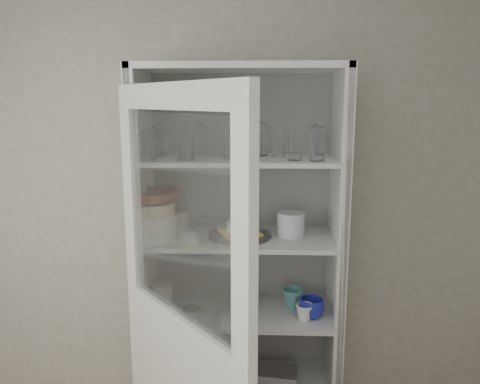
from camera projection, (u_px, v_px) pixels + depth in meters
The scene contains 35 objects.
wall_back at pixel (205, 217), 2.58m from camera, with size 3.60×0.02×2.60m, color gray.
pantry_cabinet at pixel (240, 290), 2.49m from camera, with size 1.00×0.45×2.10m.
cupboard_door at pixel (182, 368), 1.89m from camera, with size 0.61×0.72×2.00m.
tumbler_0 at pixel (149, 146), 2.14m from camera, with size 0.07×0.07×0.14m, color silver.
tumbler_1 at pixel (187, 145), 2.15m from camera, with size 0.07×0.07×0.15m, color silver.
tumbler_2 at pixel (186, 147), 2.15m from camera, with size 0.06×0.06×0.13m, color silver.
tumbler_3 at pixel (246, 145), 2.13m from camera, with size 0.07×0.07×0.15m, color silver.
tumbler_4 at pixel (250, 146), 2.13m from camera, with size 0.07×0.07×0.13m, color silver.
tumbler_5 at pixel (295, 145), 2.16m from camera, with size 0.07×0.07×0.14m, color silver.
tumbler_6 at pixel (318, 145), 2.13m from camera, with size 0.07×0.07×0.15m, color silver.
tumbler_7 at pixel (156, 144), 2.29m from camera, with size 0.07×0.07×0.13m, color silver.
tumbler_8 at pixel (194, 142), 2.30m from camera, with size 0.07×0.07×0.15m, color silver.
tumbler_9 at pixel (214, 142), 2.30m from camera, with size 0.07×0.07×0.14m, color silver.
tumbler_10 at pixel (229, 144), 2.25m from camera, with size 0.07×0.07×0.13m, color silver.
tumbler_11 at pixel (278, 143), 2.24m from camera, with size 0.07×0.07×0.15m, color silver.
goblet_0 at pixel (159, 137), 2.35m from camera, with size 0.08×0.08×0.18m, color silver, non-canonical shape.
goblet_1 at pixel (204, 137), 2.40m from camera, with size 0.08×0.08×0.17m, color silver, non-canonical shape.
goblet_2 at pixel (261, 137), 2.34m from camera, with size 0.08×0.08×0.19m, color silver, non-canonical shape.
goblet_3 at pixel (317, 137), 2.37m from camera, with size 0.08×0.08×0.18m, color silver, non-canonical shape.
plate_stack_front at pixel (156, 227), 2.29m from camera, with size 0.22×0.22×0.13m, color white.
plate_stack_back at pixel (170, 219), 2.50m from camera, with size 0.20×0.20×0.10m, color white.
cream_bowl at pixel (155, 209), 2.28m from camera, with size 0.19×0.19×0.06m, color #F6E6C0.
terracotta_bowl at pixel (155, 196), 2.26m from camera, with size 0.25×0.25×0.06m, color maroon.
glass_platter at pixel (240, 235), 2.35m from camera, with size 0.32×0.32×0.02m, color silver.
yellow_trivet at pixel (240, 232), 2.34m from camera, with size 0.18×0.18×0.01m, color gold.
white_ramekin at pixel (240, 225), 2.34m from camera, with size 0.13×0.13×0.06m, color white.
grey_bowl_stack at pixel (291, 224), 2.36m from camera, with size 0.14×0.14×0.12m, color silver.
mug_blue at pixel (312, 308), 2.34m from camera, with size 0.13×0.13×0.10m, color #182BA0.
mug_teal at pixel (293, 298), 2.45m from camera, with size 0.11×0.11×0.10m, color #16746B.
mug_white at pixel (305, 312), 2.32m from camera, with size 0.09×0.09×0.08m, color white.
teal_jar at pixel (239, 296), 2.47m from camera, with size 0.10×0.10×0.12m.
measuring_cups at pixel (192, 312), 2.37m from camera, with size 0.10×0.10×0.04m, color silver.
white_canister at pixel (163, 295), 2.47m from camera, with size 0.11×0.11×0.13m, color white.
cream_dish at pixel (225, 371), 2.52m from camera, with size 0.24×0.24×0.08m, color #F6E6C0.
tin_box at pixel (276, 375), 2.49m from camera, with size 0.22×0.15×0.07m, color #9D9DA1.
Camera 1 is at (0.29, -1.00, 1.93)m, focal length 35.00 mm.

